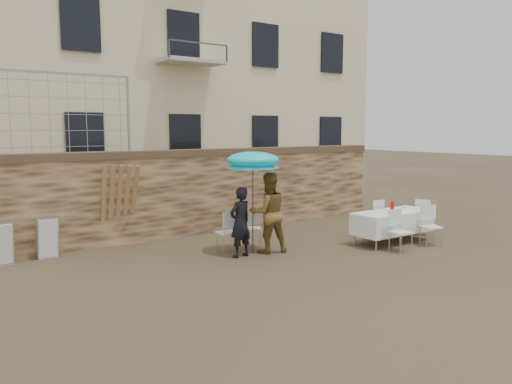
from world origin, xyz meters
TOP-DOWN VIEW (x-y plane):
  - ground at (0.00, 0.00)m, footprint 80.00×80.00m
  - stone_wall at (0.00, 5.00)m, footprint 13.00×0.50m
  - chain_link_fence at (-3.00, 5.00)m, footprint 3.20×0.06m
  - man_suit at (-0.01, 2.20)m, footprint 0.62×0.46m
  - woman_dress at (0.74, 2.20)m, footprint 1.04×0.91m
  - umbrella at (0.39, 2.30)m, footprint 1.22×1.22m
  - couple_chair_left at (-0.01, 2.75)m, footprint 0.50×0.50m
  - couple_chair_right at (0.69, 2.75)m, footprint 0.65×0.65m
  - banquet_table at (3.82, 1.26)m, footprint 2.10×0.85m
  - soda_bottle at (3.62, 1.11)m, footprint 0.09×0.09m
  - table_chair_front_left at (3.22, 0.51)m, footprint 0.49×0.49m
  - table_chair_front_right at (4.32, 0.51)m, footprint 0.64×0.64m
  - table_chair_back at (4.02, 2.06)m, footprint 0.49×0.49m
  - table_chair_side at (5.22, 1.36)m, footprint 0.60×0.60m
  - chair_stack_left at (-4.39, 4.60)m, footprint 0.46×0.47m
  - chair_stack_right at (-3.49, 4.60)m, footprint 0.46×0.40m
  - wood_planks at (-1.89, 4.67)m, footprint 0.70×0.20m

SIDE VIEW (x-z plane):
  - ground at x=0.00m, z-range 0.00..0.00m
  - chair_stack_left at x=-4.39m, z-range 0.00..0.92m
  - chair_stack_right at x=-3.49m, z-range 0.00..0.92m
  - couple_chair_left at x=-0.01m, z-range 0.00..0.96m
  - couple_chair_right at x=0.69m, z-range 0.00..0.96m
  - table_chair_front_left at x=3.22m, z-range 0.00..0.96m
  - table_chair_front_right at x=4.32m, z-range 0.00..0.96m
  - table_chair_back at x=4.02m, z-range 0.00..0.96m
  - table_chair_side at x=5.22m, z-range 0.00..0.96m
  - banquet_table at x=3.82m, z-range 0.34..1.12m
  - man_suit at x=-0.01m, z-range 0.00..1.54m
  - soda_bottle at x=3.62m, z-range 0.77..1.04m
  - woman_dress at x=0.74m, z-range 0.00..1.81m
  - wood_planks at x=-1.89m, z-range 0.00..2.00m
  - stone_wall at x=0.00m, z-range 0.00..2.20m
  - umbrella at x=0.39m, z-range 0.96..3.11m
  - chain_link_fence at x=-3.00m, z-range 2.20..4.00m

